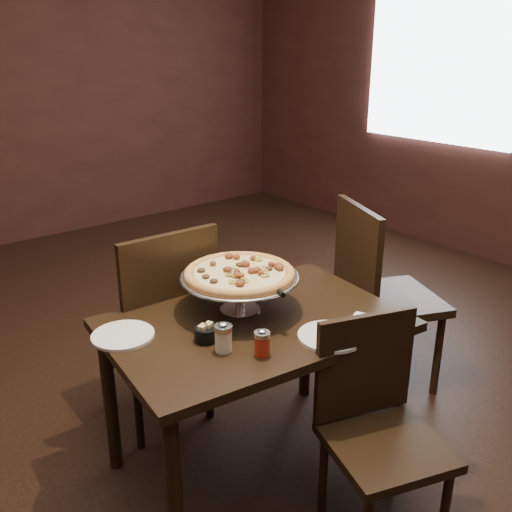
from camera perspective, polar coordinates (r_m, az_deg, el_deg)
room at (r=2.16m, az=0.14°, el=12.82°), size 6.04×7.04×2.84m
dining_table at (r=2.25m, az=-0.18°, el=-8.52°), size 1.19×0.87×0.69m
pizza_stand at (r=2.22m, az=-1.66°, el=-1.82°), size 0.47×0.47×0.19m
parmesan_shaker at (r=1.98m, az=-3.28°, el=-8.12°), size 0.06×0.06×0.11m
pepper_flake_shaker at (r=1.96m, az=0.60°, el=-8.67°), size 0.06×0.06×0.10m
packet_caddy at (r=2.06m, az=-5.01°, el=-7.72°), size 0.09×0.09×0.07m
napkin_stack at (r=2.22m, az=10.99°, el=-6.56°), size 0.16×0.16×0.01m
plate_left at (r=2.15m, az=-13.17°, el=-7.73°), size 0.23×0.23×0.01m
plate_near at (r=2.10m, az=7.47°, el=-7.97°), size 0.24×0.24×0.01m
serving_spatula at (r=2.10m, az=2.15°, el=-3.34°), size 0.16×0.16×0.02m
chair_far at (r=2.60m, az=-9.62°, el=-6.34°), size 0.47×0.47×0.97m
chair_near at (r=2.13m, az=12.01°, el=-15.94°), size 0.48×0.48×0.81m
chair_side at (r=2.92m, az=12.12°, el=-3.31°), size 0.60×0.60×0.97m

